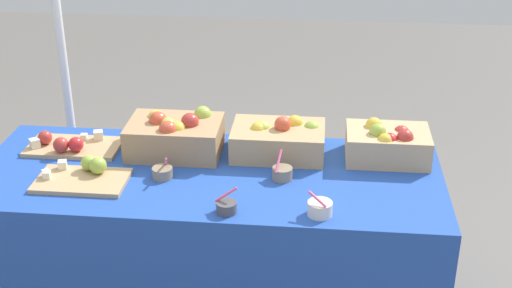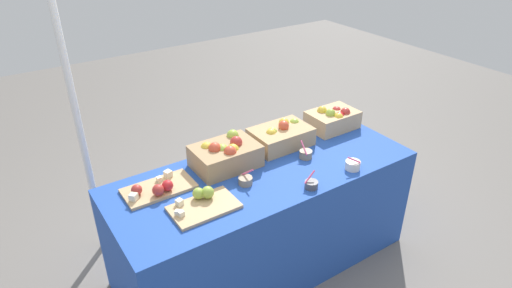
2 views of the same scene
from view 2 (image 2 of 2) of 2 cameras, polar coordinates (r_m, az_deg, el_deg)
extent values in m
plane|color=slate|center=(3.14, 0.92, -14.87)|extent=(10.00, 10.00, 0.00)
cube|color=#234CAD|center=(2.89, 0.98, -9.59)|extent=(1.90, 0.76, 0.74)
cube|color=tan|center=(3.19, 9.86, 3.12)|extent=(0.34, 0.24, 0.13)
sphere|color=gold|center=(3.16, 8.56, 4.27)|extent=(0.07, 0.07, 0.07)
sphere|color=#B2332D|center=(3.17, 11.50, 4.03)|extent=(0.07, 0.07, 0.07)
sphere|color=#99B742|center=(3.12, 9.64, 3.91)|extent=(0.07, 0.07, 0.07)
sphere|color=gold|center=(3.11, 10.65, 3.36)|extent=(0.07, 0.07, 0.07)
sphere|color=red|center=(3.13, 10.77, 3.48)|extent=(0.07, 0.07, 0.07)
sphere|color=#B2332D|center=(3.22, 10.39, 4.22)|extent=(0.07, 0.07, 0.07)
cube|color=tan|center=(2.92, 3.22, 0.94)|extent=(0.39, 0.26, 0.12)
sphere|color=gold|center=(2.92, 3.59, 1.79)|extent=(0.07, 0.07, 0.07)
sphere|color=#99B742|center=(3.00, 4.99, 2.68)|extent=(0.07, 0.07, 0.07)
sphere|color=gold|center=(2.97, 3.63, 2.73)|extent=(0.07, 0.07, 0.07)
sphere|color=#D14C33|center=(2.89, 3.60, 2.37)|extent=(0.07, 0.07, 0.07)
sphere|color=gold|center=(2.85, 1.97, 1.32)|extent=(0.07, 0.07, 0.07)
sphere|color=#B2C64C|center=(2.87, 2.11, 1.51)|extent=(0.07, 0.07, 0.07)
cube|color=tan|center=(2.69, -3.97, -1.57)|extent=(0.39, 0.27, 0.14)
sphere|color=#B2332D|center=(2.67, -2.59, 0.23)|extent=(0.08, 0.08, 0.08)
sphere|color=#D14C33|center=(2.59, -3.36, -1.03)|extent=(0.08, 0.08, 0.08)
sphere|color=#99B742|center=(2.77, -3.04, 1.12)|extent=(0.08, 0.08, 0.08)
sphere|color=#D14C33|center=(2.62, -5.37, -0.56)|extent=(0.08, 0.08, 0.08)
sphere|color=gold|center=(2.63, -3.01, -0.78)|extent=(0.08, 0.08, 0.08)
sphere|color=gold|center=(2.67, -6.41, -0.53)|extent=(0.08, 0.08, 0.08)
sphere|color=#99B742|center=(2.64, -4.37, -0.80)|extent=(0.08, 0.08, 0.08)
cube|color=tan|center=(2.37, -6.75, -8.14)|extent=(0.36, 0.22, 0.02)
sphere|color=#99B742|center=(2.41, -6.27, -6.25)|extent=(0.07, 0.07, 0.07)
cube|color=beige|center=(2.31, -9.69, -8.87)|extent=(0.03, 0.03, 0.03)
sphere|color=#99B742|center=(2.41, -7.49, -6.36)|extent=(0.06, 0.06, 0.06)
cube|color=beige|center=(2.38, -9.89, -7.47)|extent=(0.04, 0.04, 0.03)
cube|color=beige|center=(2.32, -10.11, -8.74)|extent=(0.04, 0.04, 0.03)
cube|color=tan|center=(2.56, -12.47, -5.65)|extent=(0.40, 0.22, 0.02)
sphere|color=#B2332D|center=(2.47, -12.57, -5.85)|extent=(0.07, 0.07, 0.07)
sphere|color=red|center=(2.50, -11.40, -5.29)|extent=(0.06, 0.06, 0.06)
cube|color=beige|center=(2.47, -15.59, -6.62)|extent=(0.05, 0.05, 0.04)
cube|color=beige|center=(2.62, -11.33, -3.82)|extent=(0.05, 0.05, 0.04)
sphere|color=#B2332D|center=(2.51, -15.22, -5.76)|extent=(0.06, 0.06, 0.06)
cube|color=beige|center=(2.60, -12.44, -4.46)|extent=(0.03, 0.03, 0.03)
cylinder|color=silver|center=(2.74, 12.43, -2.69)|extent=(0.09, 0.09, 0.05)
cylinder|color=#EA598C|center=(2.70, 12.60, -2.03)|extent=(0.07, 0.06, 0.04)
cylinder|color=#4C4C51|center=(2.53, 7.18, -5.25)|extent=(0.08, 0.08, 0.04)
cylinder|color=#EA598C|center=(2.51, 6.98, -4.26)|extent=(0.09, 0.02, 0.06)
cylinder|color=gray|center=(2.54, -1.38, -4.78)|extent=(0.08, 0.08, 0.04)
cylinder|color=#EA598C|center=(2.52, -1.15, -3.69)|extent=(0.04, 0.09, 0.08)
cylinder|color=gray|center=(2.81, 6.47, -1.33)|extent=(0.08, 0.08, 0.05)
cylinder|color=#EA598C|center=(2.77, 6.23, -0.49)|extent=(0.03, 0.09, 0.07)
cylinder|color=white|center=(2.86, -22.55, 5.01)|extent=(0.04, 0.04, 2.23)
camera|label=1|loc=(1.85, 76.66, 3.57)|focal=49.28mm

